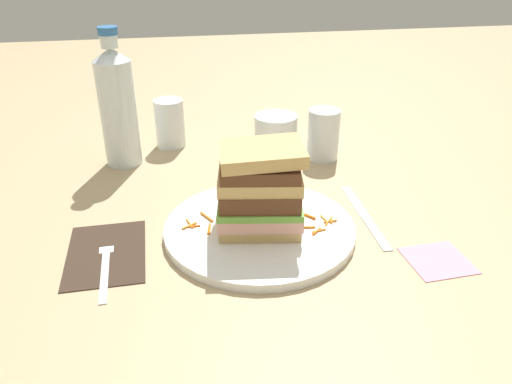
% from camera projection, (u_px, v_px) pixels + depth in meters
% --- Properties ---
extents(ground_plane, '(3.00, 3.00, 0.00)m').
position_uv_depth(ground_plane, '(265.00, 222.00, 0.78)').
color(ground_plane, tan).
extents(main_plate, '(0.28, 0.28, 0.01)m').
position_uv_depth(main_plate, '(259.00, 229.00, 0.75)').
color(main_plate, white).
rests_on(main_plate, ground_plane).
extents(sandwich, '(0.14, 0.12, 0.13)m').
position_uv_depth(sandwich, '(260.00, 189.00, 0.72)').
color(sandwich, tan).
rests_on(sandwich, main_plate).
extents(carrot_shred_0, '(0.02, 0.03, 0.00)m').
position_uv_depth(carrot_shred_0, '(207.00, 217.00, 0.76)').
color(carrot_shred_0, orange).
rests_on(carrot_shred_0, main_plate).
extents(carrot_shred_1, '(0.01, 0.03, 0.00)m').
position_uv_depth(carrot_shred_1, '(190.00, 224.00, 0.74)').
color(carrot_shred_1, orange).
rests_on(carrot_shred_1, main_plate).
extents(carrot_shred_2, '(0.01, 0.03, 0.00)m').
position_uv_depth(carrot_shred_2, '(210.00, 229.00, 0.73)').
color(carrot_shred_2, orange).
rests_on(carrot_shred_2, main_plate).
extents(carrot_shred_3, '(0.02, 0.02, 0.00)m').
position_uv_depth(carrot_shred_3, '(189.00, 226.00, 0.74)').
color(carrot_shred_3, orange).
rests_on(carrot_shred_3, main_plate).
extents(carrot_shred_4, '(0.01, 0.02, 0.00)m').
position_uv_depth(carrot_shred_4, '(208.00, 231.00, 0.73)').
color(carrot_shred_4, orange).
rests_on(carrot_shred_4, main_plate).
extents(carrot_shred_5, '(0.02, 0.00, 0.00)m').
position_uv_depth(carrot_shred_5, '(194.00, 226.00, 0.74)').
color(carrot_shred_5, orange).
rests_on(carrot_shred_5, main_plate).
extents(carrot_shred_6, '(0.01, 0.02, 0.00)m').
position_uv_depth(carrot_shred_6, '(324.00, 219.00, 0.76)').
color(carrot_shred_6, orange).
rests_on(carrot_shred_6, main_plate).
extents(carrot_shred_7, '(0.01, 0.02, 0.00)m').
position_uv_depth(carrot_shred_7, '(328.00, 222.00, 0.75)').
color(carrot_shred_7, orange).
rests_on(carrot_shred_7, main_plate).
extents(carrot_shred_8, '(0.02, 0.01, 0.00)m').
position_uv_depth(carrot_shred_8, '(319.00, 231.00, 0.73)').
color(carrot_shred_8, orange).
rests_on(carrot_shred_8, main_plate).
extents(carrot_shred_9, '(0.02, 0.02, 0.00)m').
position_uv_depth(carrot_shred_9, '(317.00, 231.00, 0.73)').
color(carrot_shred_9, orange).
rests_on(carrot_shred_9, main_plate).
extents(carrot_shred_10, '(0.02, 0.00, 0.00)m').
position_uv_depth(carrot_shred_10, '(330.00, 221.00, 0.75)').
color(carrot_shred_10, orange).
rests_on(carrot_shred_10, main_plate).
extents(carrot_shred_11, '(0.02, 0.01, 0.00)m').
position_uv_depth(carrot_shred_11, '(307.00, 227.00, 0.74)').
color(carrot_shred_11, orange).
rests_on(carrot_shred_11, main_plate).
extents(carrot_shred_12, '(0.02, 0.02, 0.00)m').
position_uv_depth(carrot_shred_12, '(310.00, 216.00, 0.76)').
color(carrot_shred_12, orange).
rests_on(carrot_shred_12, main_plate).
extents(carrot_shred_13, '(0.01, 0.02, 0.00)m').
position_uv_depth(carrot_shred_13, '(331.00, 220.00, 0.75)').
color(carrot_shred_13, orange).
rests_on(carrot_shred_13, main_plate).
extents(napkin_dark, '(0.11, 0.16, 0.00)m').
position_uv_depth(napkin_dark, '(106.00, 253.00, 0.70)').
color(napkin_dark, '#38281E').
rests_on(napkin_dark, ground_plane).
extents(fork, '(0.02, 0.17, 0.00)m').
position_uv_depth(fork, '(105.00, 260.00, 0.68)').
color(fork, silver).
rests_on(fork, napkin_dark).
extents(knife, '(0.02, 0.20, 0.00)m').
position_uv_depth(knife, '(366.00, 217.00, 0.79)').
color(knife, silver).
rests_on(knife, ground_plane).
extents(juice_glass, '(0.08, 0.08, 0.09)m').
position_uv_depth(juice_glass, '(276.00, 142.00, 0.95)').
color(juice_glass, white).
rests_on(juice_glass, ground_plane).
extents(water_bottle, '(0.07, 0.07, 0.25)m').
position_uv_depth(water_bottle, '(118.00, 106.00, 0.92)').
color(water_bottle, silver).
rests_on(water_bottle, ground_plane).
extents(empty_tumbler_0, '(0.06, 0.06, 0.10)m').
position_uv_depth(empty_tumbler_0, '(170.00, 123.00, 1.02)').
color(empty_tumbler_0, silver).
rests_on(empty_tumbler_0, ground_plane).
extents(empty_tumbler_1, '(0.06, 0.06, 0.10)m').
position_uv_depth(empty_tumbler_1, '(323.00, 134.00, 0.97)').
color(empty_tumbler_1, silver).
rests_on(empty_tumbler_1, ground_plane).
extents(napkin_pink, '(0.09, 0.08, 0.00)m').
position_uv_depth(napkin_pink, '(438.00, 260.00, 0.69)').
color(napkin_pink, pink).
rests_on(napkin_pink, ground_plane).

